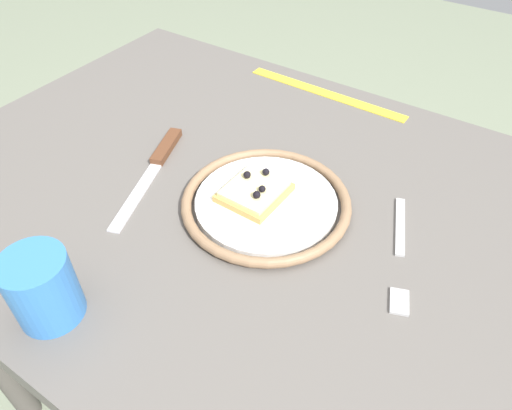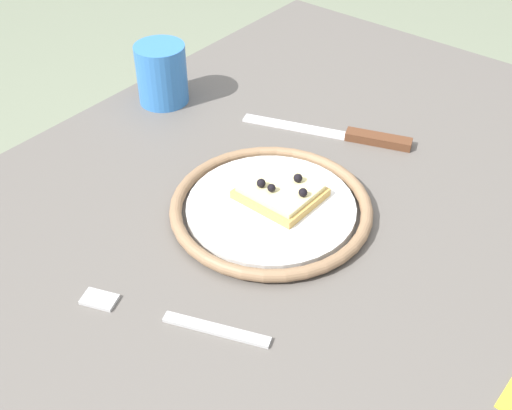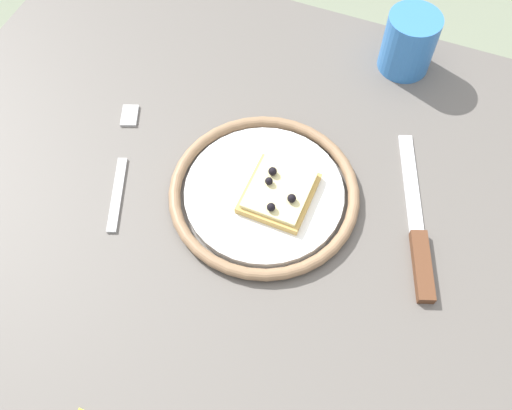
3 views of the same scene
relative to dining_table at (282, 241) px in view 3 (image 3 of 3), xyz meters
name	(u,v)px [view 3 (image 3 of 3)]	position (x,y,z in m)	size (l,w,h in m)	color
ground_plane	(271,364)	(0.00, 0.00, -0.63)	(6.00, 6.00, 0.00)	gray
dining_table	(282,241)	(0.00, 0.00, 0.00)	(1.04, 0.74, 0.72)	#5B5651
plate	(264,193)	(-0.03, 0.01, 0.09)	(0.24, 0.24, 0.02)	white
pizza_slice_near	(279,192)	(-0.01, 0.01, 0.11)	(0.08, 0.09, 0.03)	tan
knife	(419,242)	(0.17, 0.02, 0.09)	(0.10, 0.23, 0.01)	silver
fork	(122,163)	(-0.22, -0.01, 0.09)	(0.09, 0.19, 0.00)	#B8B8B8
cup	(409,43)	(0.08, 0.30, 0.13)	(0.07, 0.07, 0.09)	#3372BF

